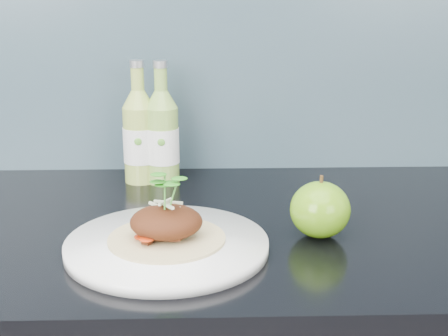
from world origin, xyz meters
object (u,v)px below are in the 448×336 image
at_px(dinner_plate, 167,245).
at_px(cider_bottle_left, 140,137).
at_px(green_apple, 320,210).
at_px(cider_bottle_right, 162,137).

height_order(dinner_plate, cider_bottle_left, cider_bottle_left).
bearing_deg(green_apple, cider_bottle_right, 132.07).
bearing_deg(dinner_plate, green_apple, 11.70).
bearing_deg(cider_bottle_left, cider_bottle_right, 8.81).
bearing_deg(cider_bottle_left, green_apple, -27.02).
xyz_separation_m(green_apple, cider_bottle_right, (-0.24, 0.27, 0.04)).
xyz_separation_m(green_apple, cider_bottle_left, (-0.28, 0.27, 0.04)).
distance_m(green_apple, cider_bottle_right, 0.36).
relative_size(dinner_plate, green_apple, 3.12).
distance_m(green_apple, cider_bottle_left, 0.40).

